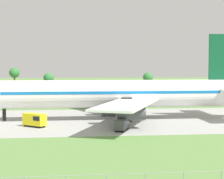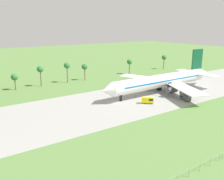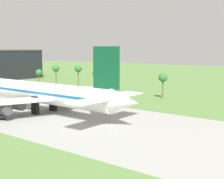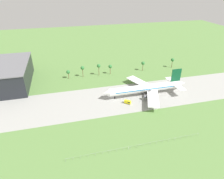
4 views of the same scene
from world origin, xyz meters
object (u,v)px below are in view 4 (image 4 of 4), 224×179
Objects in this scene: fuel_truck at (128,102)px; no_stopping_sign at (129,148)px; baggage_tug at (152,103)px; terminal_building at (8,74)px; jet_airliner at (146,88)px.

fuel_truck is 48.06m from no_stopping_sign.
terminal_building is (-111.47, 64.42, 8.62)m from baggage_tug.
baggage_tug is 0.11× the size of terminal_building.
jet_airliner is 43.26× the size of no_stopping_sign.
jet_airliner is 10.92× the size of baggage_tug.
fuel_truck is at bearing 161.49° from baggage_tug.
terminal_building reaches higher than no_stopping_sign.
baggage_tug is (-1.50, -15.37, -4.88)m from jet_airliner.
no_stopping_sign is at bearing -107.76° from fuel_truck.
fuel_truck is 0.09× the size of terminal_building.
baggage_tug is at bearing 51.13° from no_stopping_sign.
jet_airliner is at bearing 58.65° from no_stopping_sign.
fuel_truck is (-17.51, 5.86, 0.29)m from baggage_tug.
fuel_truck reaches higher than no_stopping_sign.
jet_airliner is 64.92m from no_stopping_sign.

